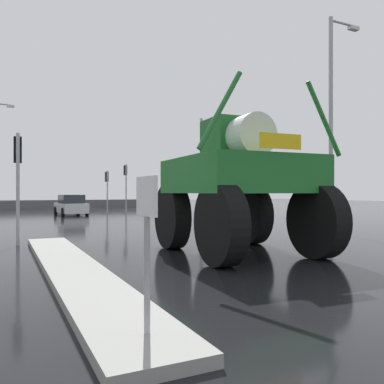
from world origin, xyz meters
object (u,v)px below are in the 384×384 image
traffic_signal_near_right (235,171)px  traffic_signal_far_left (126,177)px  sedan_ahead (71,205)px  traffic_signal_far_right (107,182)px  streetlight_far_right (203,161)px  streetlight_near_right (333,114)px  oversize_sprayer (238,183)px  traffic_signal_near_left (18,164)px  lane_arrow_sign (147,225)px

traffic_signal_near_right → traffic_signal_far_left: traffic_signal_far_left is taller
sedan_ahead → traffic_signal_near_right: (4.06, -16.65, 1.88)m
sedan_ahead → traffic_signal_far_right: size_ratio=1.19×
streetlight_far_right → streetlight_near_right: bearing=-91.1°
oversize_sprayer → traffic_signal_near_left: (-5.54, 4.55, 0.68)m
traffic_signal_far_right → traffic_signal_near_right: bearing=-88.0°
traffic_signal_far_left → lane_arrow_sign: bearing=-105.8°
traffic_signal_near_right → traffic_signal_near_left: bearing=-180.0°
lane_arrow_sign → oversize_sprayer: 7.03m
streetlight_near_right → lane_arrow_sign: bearing=-143.1°
traffic_signal_near_left → streetlight_far_right: size_ratio=0.51×
oversize_sprayer → streetlight_far_right: size_ratio=0.76×
traffic_signal_far_left → traffic_signal_near_right: bearing=-92.8°
traffic_signal_near_left → streetlight_near_right: streetlight_near_right is taller
traffic_signal_near_left → traffic_signal_near_right: 8.29m
oversize_sprayer → sedan_ahead: 21.28m
lane_arrow_sign → sedan_ahead: lane_arrow_sign is taller
traffic_signal_near_right → streetlight_near_right: size_ratio=0.38×
lane_arrow_sign → oversize_sprayer: size_ratio=0.33×
traffic_signal_near_right → traffic_signal_far_right: (-0.69, 19.38, -0.01)m
streetlight_near_right → traffic_signal_near_left: bearing=174.2°
lane_arrow_sign → traffic_signal_far_left: bearing=74.2°
traffic_signal_near_left → traffic_signal_far_left: 21.46m
sedan_ahead → traffic_signal_far_left: size_ratio=1.02×
lane_arrow_sign → traffic_signal_far_left: 30.43m
traffic_signal_far_left → traffic_signal_far_right: traffic_signal_far_left is taller
sedan_ahead → streetlight_near_right: streetlight_near_right is taller
traffic_signal_near_right → streetlight_near_right: streetlight_near_right is taller
oversize_sprayer → traffic_signal_near_left: bearing=53.3°
traffic_signal_near_left → traffic_signal_far_left: size_ratio=0.87×
traffic_signal_near_right → streetlight_near_right: (4.14, -1.26, 2.48)m
sedan_ahead → traffic_signal_near_left: (-4.23, -16.65, 1.92)m
traffic_signal_near_left → traffic_signal_near_right: (8.29, 0.00, -0.04)m
oversize_sprayer → streetlight_far_right: (7.14, 15.95, 2.00)m
traffic_signal_near_right → traffic_signal_far_right: traffic_signal_near_right is taller
traffic_signal_far_right → streetlight_near_right: bearing=-76.8°
lane_arrow_sign → traffic_signal_near_left: size_ratio=0.48×
streetlight_near_right → streetlight_far_right: (0.25, 12.66, -1.12)m
lane_arrow_sign → streetlight_near_right: (11.46, 8.61, 3.73)m
lane_arrow_sign → streetlight_far_right: 24.42m
sedan_ahead → traffic_signal_far_left: bearing=-65.3°
traffic_signal_near_left → traffic_signal_far_right: size_ratio=1.02×
traffic_signal_far_left → streetlight_near_right: size_ratio=0.45×
traffic_signal_far_right → streetlight_far_right: bearing=-57.5°
streetlight_near_right → streetlight_far_right: size_ratio=1.32×
sedan_ahead → streetlight_far_right: 10.47m
lane_arrow_sign → traffic_signal_near_right: 12.35m
traffic_signal_near_left → traffic_signal_near_right: traffic_signal_near_left is taller
traffic_signal_far_left → streetlight_far_right: streetlight_far_right is taller
sedan_ahead → streetlight_far_right: streetlight_far_right is taller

